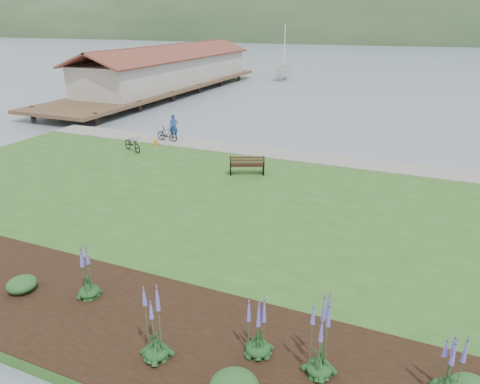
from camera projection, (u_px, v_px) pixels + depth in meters
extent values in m
plane|color=slate|center=(230.00, 199.00, 20.74)|extent=(600.00, 600.00, 0.00)
cube|color=#295A1F|center=(212.00, 211.00, 18.96)|extent=(34.00, 20.00, 0.40)
cube|color=gray|center=(275.00, 153.00, 26.48)|extent=(34.00, 2.20, 0.03)
cube|color=black|center=(182.00, 337.00, 11.14)|extent=(24.00, 4.40, 0.04)
cube|color=#4C3826|center=(164.00, 86.00, 49.83)|extent=(8.00, 36.00, 0.30)
cube|color=#B2ADA3|center=(172.00, 70.00, 50.92)|extent=(6.40, 28.00, 3.00)
cube|color=black|center=(247.00, 165.00, 22.77)|extent=(1.89, 1.29, 0.06)
cube|color=black|center=(247.00, 161.00, 22.33)|extent=(1.71, 0.87, 0.56)
cube|color=black|center=(231.00, 169.00, 22.86)|extent=(0.31, 0.59, 0.49)
cube|color=black|center=(263.00, 169.00, 22.88)|extent=(0.31, 0.59, 0.49)
imported|color=navy|center=(174.00, 125.00, 29.36)|extent=(0.85, 0.72, 1.96)
imported|color=black|center=(132.00, 144.00, 26.71)|extent=(1.38, 1.95, 0.97)
imported|color=black|center=(167.00, 134.00, 28.93)|extent=(0.64, 1.70, 1.00)
imported|color=silver|center=(283.00, 80.00, 61.50)|extent=(10.24, 10.38, 23.75)
cube|color=orange|center=(155.00, 142.00, 28.17)|extent=(0.30, 0.36, 0.33)
ellipsoid|color=#163D1A|center=(157.00, 352.00, 10.40)|extent=(0.62, 0.62, 0.31)
cone|color=#564DB3|center=(153.00, 312.00, 9.95)|extent=(0.36, 0.36, 2.08)
ellipsoid|color=#163D1A|center=(258.00, 348.00, 10.51)|extent=(0.62, 0.62, 0.31)
cone|color=#564DB3|center=(259.00, 318.00, 10.16)|extent=(0.36, 0.36, 1.53)
ellipsoid|color=#163D1A|center=(319.00, 368.00, 9.92)|extent=(0.62, 0.62, 0.31)
cone|color=#564DB3|center=(323.00, 329.00, 9.50)|extent=(0.40, 0.40, 1.94)
cone|color=#564DB3|center=(453.00, 354.00, 8.98)|extent=(0.36, 0.36, 1.64)
ellipsoid|color=#163D1A|center=(89.00, 292.00, 12.70)|extent=(0.62, 0.62, 0.31)
cone|color=#564DB3|center=(85.00, 263.00, 12.33)|extent=(0.40, 0.40, 1.67)
ellipsoid|color=#1E4C21|center=(22.00, 284.00, 12.94)|extent=(0.88, 0.88, 0.44)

